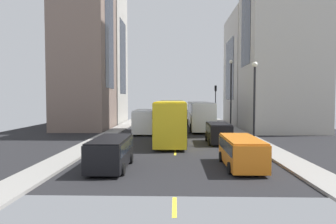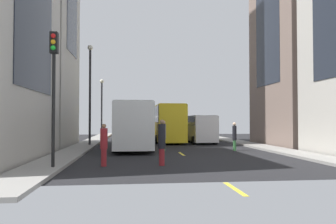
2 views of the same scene
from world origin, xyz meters
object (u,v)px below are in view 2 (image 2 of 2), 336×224
(streetcar_yellow, at_px, (165,121))
(car_black_2, at_px, (178,128))
(pedestrian_crossing_mid, at_px, (162,141))
(traffic_light_near_corner, at_px, (54,73))
(car_black_0, at_px, (127,130))
(car_orange_1, at_px, (127,129))
(pedestrian_walking_far, at_px, (104,144))
(pedestrian_waiting_curb, at_px, (164,135))
(pedestrian_crossing_near, at_px, (234,135))
(city_bus_white, at_px, (133,122))
(delivery_van_white, at_px, (201,127))

(streetcar_yellow, relative_size, car_black_2, 3.16)
(streetcar_yellow, xyz_separation_m, car_black_2, (3.13, 11.91, -1.13))
(pedestrian_crossing_mid, bearing_deg, traffic_light_near_corner, -58.24)
(streetcar_yellow, bearing_deg, car_black_0, 146.74)
(car_orange_1, xyz_separation_m, pedestrian_walking_far, (-0.69, -30.42, 0.04))
(pedestrian_waiting_curb, height_order, pedestrian_crossing_near, pedestrian_waiting_curb)
(car_black_2, relative_size, pedestrian_crossing_mid, 2.09)
(streetcar_yellow, height_order, pedestrian_crossing_near, streetcar_yellow)
(car_black_2, relative_size, traffic_light_near_corner, 0.79)
(pedestrian_crossing_near, bearing_deg, traffic_light_near_corner, -59.53)
(car_orange_1, relative_size, car_black_2, 1.06)
(streetcar_yellow, height_order, pedestrian_walking_far, streetcar_yellow)
(pedestrian_waiting_curb, relative_size, pedestrian_crossing_near, 1.06)
(pedestrian_waiting_curb, bearing_deg, car_orange_1, 89.48)
(car_orange_1, xyz_separation_m, pedestrian_waiting_curb, (2.79, -23.30, 0.15))
(car_orange_1, distance_m, pedestrian_walking_far, 30.43)
(city_bus_white, bearing_deg, pedestrian_crossing_near, -25.26)
(car_black_0, relative_size, pedestrian_waiting_curb, 1.91)
(car_black_0, height_order, pedestrian_waiting_curb, pedestrian_waiting_curb)
(city_bus_white, relative_size, pedestrian_crossing_mid, 5.53)
(streetcar_yellow, bearing_deg, delivery_van_white, -54.62)
(pedestrian_crossing_near, bearing_deg, pedestrian_waiting_curb, -99.97)
(delivery_van_white, bearing_deg, traffic_light_near_corner, -121.68)
(city_bus_white, bearing_deg, pedestrian_crossing_mid, -82.81)
(city_bus_white, distance_m, car_orange_1, 20.30)
(streetcar_yellow, bearing_deg, pedestrian_crossing_near, -73.34)
(pedestrian_walking_far, bearing_deg, car_orange_1, 153.96)
(delivery_van_white, distance_m, pedestrian_waiting_curb, 8.80)
(city_bus_white, distance_m, pedestrian_crossing_near, 7.85)
(city_bus_white, bearing_deg, car_orange_1, 91.94)
(streetcar_yellow, distance_m, traffic_light_near_corner, 21.25)
(car_black_2, distance_m, pedestrian_waiting_curb, 24.18)
(streetcar_yellow, relative_size, delivery_van_white, 2.62)
(pedestrian_waiting_curb, relative_size, pedestrian_walking_far, 1.08)
(traffic_light_near_corner, bearing_deg, delivery_van_white, 58.32)
(city_bus_white, height_order, pedestrian_walking_far, city_bus_white)
(delivery_van_white, xyz_separation_m, pedestrian_waiting_curb, (-4.28, -7.68, -0.37))
(streetcar_yellow, xyz_separation_m, pedestrian_waiting_curb, (-1.31, -11.86, -0.99))
(pedestrian_crossing_near, bearing_deg, delivery_van_white, 178.24)
(car_black_0, relative_size, car_orange_1, 0.85)
(car_black_0, height_order, car_black_2, car_black_0)
(car_orange_1, height_order, pedestrian_waiting_curb, pedestrian_waiting_curb)
(city_bus_white, distance_m, pedestrian_walking_far, 10.30)
(car_black_0, bearing_deg, car_orange_1, 90.19)
(city_bus_white, height_order, car_orange_1, city_bus_white)
(streetcar_yellow, height_order, car_orange_1, streetcar_yellow)
(pedestrian_waiting_curb, relative_size, traffic_light_near_corner, 0.37)
(car_black_2, height_order, pedestrian_waiting_curb, pedestrian_waiting_curb)
(delivery_van_white, bearing_deg, car_black_0, 135.77)
(car_black_2, bearing_deg, car_orange_1, -176.28)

